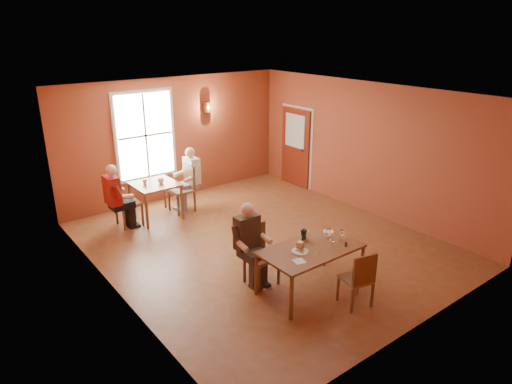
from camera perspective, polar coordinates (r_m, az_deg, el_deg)
ground at (r=9.28m, az=0.76°, el=-6.44°), size 6.00×7.00×0.01m
wall_back at (r=11.56m, az=-10.07°, el=6.60°), size 6.00×0.04×3.00m
wall_front at (r=6.52m, az=20.27°, el=-5.22°), size 6.00×0.04×3.00m
wall_left at (r=7.35m, az=-17.92°, el=-2.06°), size 0.04×7.00×3.00m
wall_right at (r=10.76m, az=13.52°, el=5.33°), size 0.04×7.00×3.00m
ceiling at (r=8.37m, az=0.85°, el=12.24°), size 6.00×7.00×0.04m
window at (r=11.14m, az=-13.66°, el=6.88°), size 1.36×0.10×1.96m
door at (r=12.35m, az=4.93°, el=5.55°), size 0.12×1.04×2.10m
wall_sconce at (r=11.77m, az=-6.11°, el=10.51°), size 0.16×0.16×0.28m
main_table at (r=7.63m, az=6.76°, el=-9.57°), size 1.65×0.93×0.77m
chair_diner_main at (r=7.71m, az=0.70°, el=-8.03°), size 0.46×0.46×1.03m
diner_main at (r=7.61m, az=0.85°, el=-7.00°), size 0.55×0.55×1.37m
chair_empty at (r=7.36m, az=12.39°, el=-10.41°), size 0.50×0.50×0.94m
plate_food at (r=7.31m, az=5.54°, el=-7.35°), size 0.29×0.29×0.03m
sandwich at (r=7.36m, az=5.55°, el=-6.76°), size 0.12×0.11×0.12m
goblet_a at (r=7.76m, az=9.01°, el=-5.11°), size 0.09×0.09×0.20m
goblet_b at (r=7.75m, az=10.66°, el=-5.25°), size 0.10×0.10×0.20m
goblet_c at (r=7.52m, az=9.51°, el=-6.03°), size 0.10×0.10×0.19m
menu_stand at (r=7.67m, az=6.00°, el=-5.34°), size 0.13×0.09×0.19m
knife at (r=7.27m, az=7.72°, el=-7.72°), size 0.21×0.09×0.00m
napkin at (r=7.04m, az=5.40°, el=-8.62°), size 0.21×0.21×0.01m
side_plate at (r=8.04m, az=9.03°, el=-4.90°), size 0.19×0.19×0.01m
sunglasses at (r=7.64m, az=11.19°, el=-6.44°), size 0.13×0.12×0.02m
second_table at (r=10.56m, az=-12.38°, el=-1.07°), size 0.94×0.94×0.83m
chair_diner_white at (r=10.78m, az=-9.33°, el=0.36°), size 0.49×0.49×1.10m
diner_white at (r=10.74m, az=-9.24°, el=1.21°), size 0.57×0.57×1.42m
chair_diner_maroon at (r=10.29m, az=-15.68°, el=-1.26°), size 0.47×0.47×1.05m
diner_maroon at (r=10.21m, az=-15.93°, el=-0.36°), size 0.57×0.57×1.41m
cup_a at (r=10.39m, az=-11.81°, el=1.36°), size 0.17×0.17×0.10m
cup_b at (r=10.40m, az=-13.73°, el=1.21°), size 0.13×0.13×0.10m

